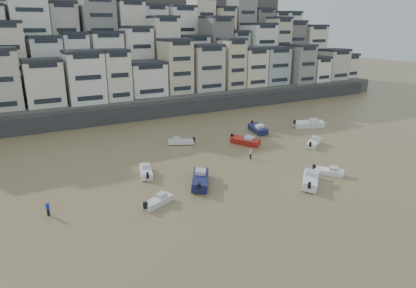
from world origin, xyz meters
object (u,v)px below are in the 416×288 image
boat_g (309,123)px  boat_i (258,128)px  boat_a (310,179)px  boat_d (314,142)px  boat_h (181,141)px  boat_b (329,171)px  person_pink (251,154)px  person_blue (48,208)px  boat_c (200,178)px  boat_e (245,140)px  boat_f (146,170)px  boat_j (158,200)px

boat_g → boat_i: bearing=-168.2°
boat_a → boat_d: bearing=0.5°
boat_h → boat_d: bearing=175.1°
boat_i → boat_b: bearing=1.8°
person_pink → boat_i: bearing=49.2°
boat_a → person_blue: (-32.11, 8.18, -0.01)m
boat_c → person_pink: boat_c is taller
boat_c → boat_b: bearing=-78.5°
boat_c → boat_i: boat_c is taller
boat_g → boat_i: (-11.72, 2.41, -0.02)m
boat_c → boat_e: 19.54m
boat_a → boat_d: (13.02, 12.50, -0.13)m
boat_e → boat_g: boat_g is taller
boat_b → boat_f: boat_f is taller
boat_h → boat_i: 17.16m
person_pink → boat_g: bearing=23.9°
boat_c → boat_j: 7.77m
boat_b → boat_c: boat_c is taller
boat_b → person_pink: 12.66m
boat_e → boat_f: 21.41m
boat_c → boat_g: bearing=-36.0°
boat_a → boat_c: boat_c is taller
boat_a → person_pink: size_ratio=3.71×
boat_d → person_blue: bearing=153.1°
boat_h → boat_j: (-12.71, -20.39, -0.08)m
boat_i → boat_h: bearing=-77.4°
boat_b → boat_e: size_ratio=0.75×
boat_c → boat_e: size_ratio=1.17×
boat_h → boat_f: bearing=71.5°
boat_i → person_pink: (-10.61, -12.28, -0.04)m
boat_d → boat_f: boat_d is taller
boat_c → boat_d: bearing=-48.3°
boat_d → boat_a: bearing=-168.5°
boat_f → boat_g: 40.40m
boat_i → person_pink: boat_i is taller
boat_e → boat_i: boat_i is taller
person_blue → person_pink: bearing=7.8°
boat_c → person_pink: size_ratio=4.04×
boat_i → person_pink: 16.23m
boat_a → boat_d: size_ratio=1.17×
boat_c → person_blue: 19.16m
boat_h → person_blue: (-24.61, -16.76, 0.18)m
boat_b → boat_c: bearing=-145.2°
boat_i → person_blue: size_ratio=3.82×
boat_i → boat_g: bearing=91.7°
boat_f → person_blue: (-13.91, -6.00, 0.16)m
boat_c → boat_g: size_ratio=1.03×
boat_g → boat_j: size_ratio=1.52×
person_blue → boat_c: bearing=-2.5°
boat_c → boat_f: (-5.23, 6.83, -0.25)m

